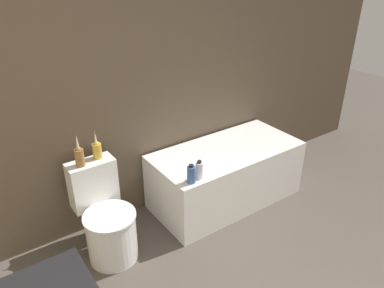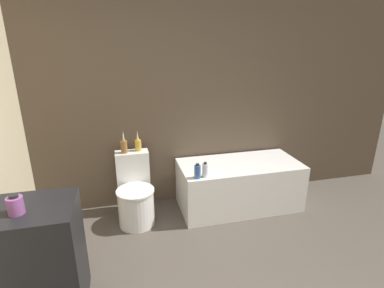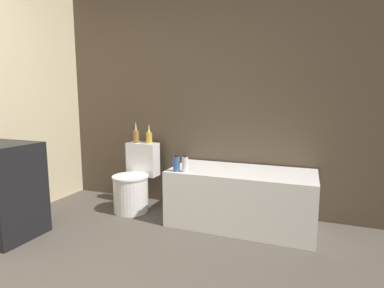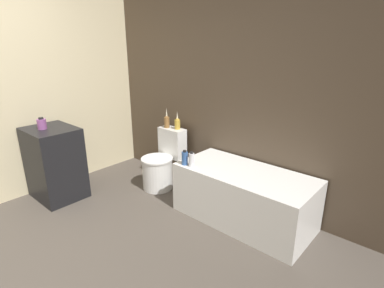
# 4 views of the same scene
# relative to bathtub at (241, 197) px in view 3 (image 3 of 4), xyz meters

# --- Properties ---
(wall_back_tiled) EXTENTS (6.40, 0.06, 2.60)m
(wall_back_tiled) POSITION_rel_bathtub_xyz_m (-0.86, 0.39, 1.02)
(wall_back_tiled) COLOR brown
(wall_back_tiled) RESTS_ON ground_plane
(bathtub) EXTENTS (1.43, 0.68, 0.56)m
(bathtub) POSITION_rel_bathtub_xyz_m (0.00, 0.00, 0.00)
(bathtub) COLOR white
(bathtub) RESTS_ON ground
(toilet) EXTENTS (0.41, 0.58, 0.75)m
(toilet) POSITION_rel_bathtub_xyz_m (-1.24, -0.02, 0.03)
(toilet) COLOR white
(toilet) RESTS_ON ground
(vanity_counter) EXTENTS (0.62, 0.50, 0.87)m
(vanity_counter) POSITION_rel_bathtub_xyz_m (-2.01, -1.06, 0.15)
(vanity_counter) COLOR black
(vanity_counter) RESTS_ON ground
(vase_gold) EXTENTS (0.07, 0.07, 0.26)m
(vase_gold) POSITION_rel_bathtub_xyz_m (-1.32, 0.17, 0.56)
(vase_gold) COLOR olive
(vase_gold) RESTS_ON toilet
(vase_silver) EXTENTS (0.07, 0.07, 0.23)m
(vase_silver) POSITION_rel_bathtub_xyz_m (-1.16, 0.21, 0.55)
(vase_silver) COLOR gold
(vase_silver) RESTS_ON toilet
(shampoo_bottle_tall) EXTENTS (0.07, 0.07, 0.16)m
(shampoo_bottle_tall) POSITION_rel_bathtub_xyz_m (-0.60, -0.27, 0.35)
(shampoo_bottle_tall) COLOR #335999
(shampoo_bottle_tall) RESTS_ON bathtub
(shampoo_bottle_short) EXTENTS (0.06, 0.06, 0.17)m
(shampoo_bottle_short) POSITION_rel_bathtub_xyz_m (-0.51, -0.26, 0.35)
(shampoo_bottle_short) COLOR silver
(shampoo_bottle_short) RESTS_ON bathtub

